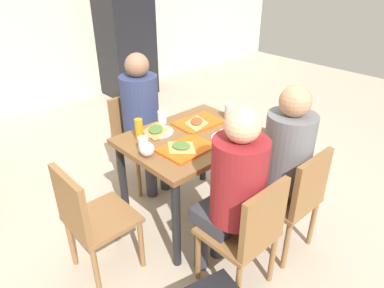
{
  "coord_description": "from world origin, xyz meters",
  "views": [
    {
      "loc": [
        -1.55,
        -1.67,
        1.91
      ],
      "look_at": [
        0.0,
        0.0,
        0.67
      ],
      "focal_mm": 32.28,
      "sensor_mm": 36.0,
      "label": 1
    }
  ],
  "objects_px": {
    "paper_plate_center": "(159,132)",
    "plastic_cup_c": "(143,144)",
    "person_in_red": "(233,187)",
    "paper_plate_near_edge": "(226,138)",
    "person_far_side": "(143,113)",
    "main_table": "(192,149)",
    "drink_fridge": "(125,31)",
    "pizza_slice_b": "(197,122)",
    "plastic_cup_b": "(227,143)",
    "chair_far_side": "(136,133)",
    "pizza_slice_d": "(226,137)",
    "person_in_brown_jacket": "(282,157)",
    "chair_near_left": "(249,231)",
    "chair_near_right": "(295,196)",
    "foil_bundle": "(147,149)",
    "chair_left_end": "(89,217)",
    "soda_can": "(229,112)",
    "plastic_cup_a": "(162,117)",
    "pizza_slice_a": "(181,146)",
    "tray_red_near": "(187,148)",
    "pizza_slice_c": "(156,130)",
    "tray_red_far": "(198,123)",
    "condiment_bottle": "(139,129)"
  },
  "relations": [
    {
      "from": "paper_plate_center",
      "to": "plastic_cup_c",
      "type": "height_order",
      "value": "plastic_cup_c"
    },
    {
      "from": "person_in_red",
      "to": "paper_plate_near_edge",
      "type": "xyz_separation_m",
      "value": [
        0.4,
        0.41,
        0.03
      ]
    },
    {
      "from": "paper_plate_center",
      "to": "person_far_side",
      "type": "bearing_deg",
      "value": 70.21
    },
    {
      "from": "main_table",
      "to": "paper_plate_near_edge",
      "type": "distance_m",
      "value": 0.28
    },
    {
      "from": "drink_fridge",
      "to": "person_in_red",
      "type": "bearing_deg",
      "value": -114.09
    },
    {
      "from": "pizza_slice_b",
      "to": "plastic_cup_b",
      "type": "distance_m",
      "value": 0.45
    },
    {
      "from": "drink_fridge",
      "to": "chair_far_side",
      "type": "bearing_deg",
      "value": -121.99
    },
    {
      "from": "chair_far_side",
      "to": "pizza_slice_d",
      "type": "distance_m",
      "value": 1.03
    },
    {
      "from": "drink_fridge",
      "to": "person_in_brown_jacket",
      "type": "bearing_deg",
      "value": -106.9
    },
    {
      "from": "chair_near_left",
      "to": "person_far_side",
      "type": "xyz_separation_m",
      "value": [
        0.25,
        1.38,
        0.25
      ]
    },
    {
      "from": "plastic_cup_c",
      "to": "person_in_red",
      "type": "bearing_deg",
      "value": -77.61
    },
    {
      "from": "chair_near_right",
      "to": "plastic_cup_c",
      "type": "bearing_deg",
      "value": 128.29
    },
    {
      "from": "chair_near_right",
      "to": "drink_fridge",
      "type": "bearing_deg",
      "value": 73.72
    },
    {
      "from": "pizza_slice_b",
      "to": "foil_bundle",
      "type": "bearing_deg",
      "value": -167.5
    },
    {
      "from": "main_table",
      "to": "chair_left_end",
      "type": "height_order",
      "value": "chair_left_end"
    },
    {
      "from": "drink_fridge",
      "to": "foil_bundle",
      "type": "bearing_deg",
      "value": -121.04
    },
    {
      "from": "chair_left_end",
      "to": "soda_can",
      "type": "relative_size",
      "value": 6.81
    },
    {
      "from": "foil_bundle",
      "to": "plastic_cup_b",
      "type": "bearing_deg",
      "value": -34.03
    },
    {
      "from": "plastic_cup_a",
      "to": "chair_far_side",
      "type": "bearing_deg",
      "value": 86.77
    },
    {
      "from": "plastic_cup_b",
      "to": "plastic_cup_c",
      "type": "xyz_separation_m",
      "value": [
        -0.42,
        0.38,
        0.0
      ]
    },
    {
      "from": "chair_left_end",
      "to": "soda_can",
      "type": "distance_m",
      "value": 1.35
    },
    {
      "from": "person_in_red",
      "to": "soda_can",
      "type": "bearing_deg",
      "value": 43.69
    },
    {
      "from": "main_table",
      "to": "plastic_cup_b",
      "type": "relative_size",
      "value": 9.95
    },
    {
      "from": "drink_fridge",
      "to": "chair_near_right",
      "type": "bearing_deg",
      "value": -106.28
    },
    {
      "from": "chair_near_right",
      "to": "pizza_slice_d",
      "type": "relative_size",
      "value": 2.95
    },
    {
      "from": "main_table",
      "to": "person_in_red",
      "type": "xyz_separation_m",
      "value": [
        -0.25,
        -0.62,
        0.09
      ]
    },
    {
      "from": "pizza_slice_a",
      "to": "plastic_cup_b",
      "type": "distance_m",
      "value": 0.31
    },
    {
      "from": "chair_near_left",
      "to": "plastic_cup_b",
      "type": "height_order",
      "value": "plastic_cup_b"
    },
    {
      "from": "person_far_side",
      "to": "soda_can",
      "type": "height_order",
      "value": "person_far_side"
    },
    {
      "from": "chair_near_left",
      "to": "tray_red_near",
      "type": "height_order",
      "value": "chair_near_left"
    },
    {
      "from": "pizza_slice_d",
      "to": "chair_left_end",
      "type": "bearing_deg",
      "value": 168.09
    },
    {
      "from": "pizza_slice_c",
      "to": "plastic_cup_c",
      "type": "distance_m",
      "value": 0.29
    },
    {
      "from": "pizza_slice_d",
      "to": "foil_bundle",
      "type": "height_order",
      "value": "foil_bundle"
    },
    {
      "from": "pizza_slice_d",
      "to": "chair_far_side",
      "type": "bearing_deg",
      "value": 98.04
    },
    {
      "from": "tray_red_near",
      "to": "chair_far_side",
      "type": "bearing_deg",
      "value": 78.99
    },
    {
      "from": "person_in_red",
      "to": "person_far_side",
      "type": "height_order",
      "value": "same"
    },
    {
      "from": "tray_red_far",
      "to": "paper_plate_center",
      "type": "distance_m",
      "value": 0.34
    },
    {
      "from": "pizza_slice_c",
      "to": "main_table",
      "type": "bearing_deg",
      "value": -54.74
    },
    {
      "from": "chair_far_side",
      "to": "chair_left_end",
      "type": "xyz_separation_m",
      "value": [
        -0.88,
        -0.76,
        0.0
      ]
    },
    {
      "from": "chair_left_end",
      "to": "pizza_slice_a",
      "type": "xyz_separation_m",
      "value": [
        0.68,
        -0.11,
        0.29
      ]
    },
    {
      "from": "chair_near_right",
      "to": "plastic_cup_c",
      "type": "height_order",
      "value": "plastic_cup_c"
    },
    {
      "from": "chair_far_side",
      "to": "soda_can",
      "type": "relative_size",
      "value": 6.81
    },
    {
      "from": "chair_left_end",
      "to": "pizza_slice_b",
      "type": "xyz_separation_m",
      "value": [
        1.03,
        0.11,
        0.29
      ]
    },
    {
      "from": "tray_red_near",
      "to": "condiment_bottle",
      "type": "height_order",
      "value": "condiment_bottle"
    },
    {
      "from": "pizza_slice_d",
      "to": "person_far_side",
      "type": "bearing_deg",
      "value": 99.36
    },
    {
      "from": "pizza_slice_a",
      "to": "soda_can",
      "type": "relative_size",
      "value": 1.68
    },
    {
      "from": "main_table",
      "to": "chair_far_side",
      "type": "distance_m",
      "value": 0.78
    },
    {
      "from": "chair_near_right",
      "to": "condiment_bottle",
      "type": "bearing_deg",
      "value": 120.52
    },
    {
      "from": "chair_left_end",
      "to": "person_in_brown_jacket",
      "type": "height_order",
      "value": "person_in_brown_jacket"
    },
    {
      "from": "plastic_cup_a",
      "to": "main_table",
      "type": "bearing_deg",
      "value": -85.57
    }
  ]
}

